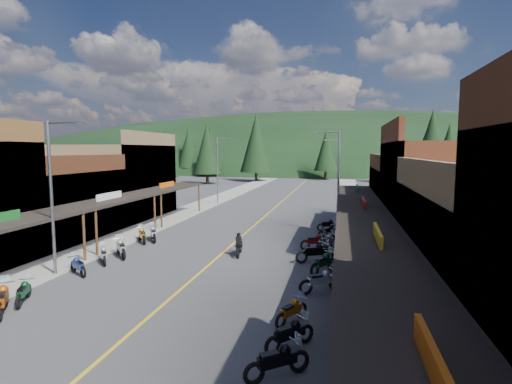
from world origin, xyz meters
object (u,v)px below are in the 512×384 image
Objects in this scene: shop_west_2 at (48,205)px; bike_east_8 at (326,242)px; shop_east_2 at (453,202)px; bike_east_10 at (328,231)px; bike_east_6 at (323,262)px; pine_5 at (466,143)px; pine_10 at (207,149)px; bike_east_9 at (315,240)px; bike_west_3 at (2,298)px; streetlight_0 at (54,191)px; pine_9 at (449,151)px; bike_west_9 at (153,233)px; pedestrian_east_b at (342,208)px; bike_west_5 at (78,265)px; bike_east_7 at (315,251)px; rider_on_bike at (239,246)px; bike_east_4 at (291,310)px; bike_west_7 at (121,247)px; streetlight_2 at (336,177)px; pine_4 at (396,147)px; bike_west_8 at (142,234)px; pine_0 at (134,150)px; shop_west_3 at (118,182)px; streetlight_3 at (338,166)px; pine_2 at (256,143)px; bike_east_5 at (321,280)px; shop_east_3 at (420,199)px; pine_1 at (210,147)px; pine_11 at (432,146)px; pine_8 at (165,153)px; bike_east_3 at (290,333)px; pine_3 at (326,150)px; bike_east_11 at (328,224)px; streetlight_1 at (219,168)px; pine_7 at (189,147)px; pedestrian_east_a at (352,282)px.

bike_east_8 is (20.22, 0.47, -1.88)m from shop_west_2.
shop_east_2 is 5.08× the size of bike_east_10.
shop_west_2 is 20.75m from bike_east_6.
pine_10 is at bearing -157.07° from pine_5.
bike_west_3 is at bearing -71.72° from bike_east_9.
bike_east_6 is at bearing -65.04° from pine_10.
streetlight_0 is 0.74× the size of pine_9.
pedestrian_east_b is (13.30, 12.85, 0.36)m from bike_west_9.
bike_east_7 reaches higher than bike_west_5.
bike_west_3 is 1.14× the size of rider_on_bike.
pine_9 is 57.40m from bike_east_4.
bike_west_7 is 1.00× the size of bike_east_6.
bike_west_3 is (-19.64, -12.28, -2.85)m from shop_east_2.
bike_west_9 is 0.97× the size of bike_east_6.
shop_east_2 is 8.68m from bike_east_7.
streetlight_0 and streetlight_2 have the same top height.
pine_4 is 5.91× the size of bike_west_8.
pine_0 is at bearing 61.10° from bike_west_5.
shop_west_3 is 1.36× the size of streetlight_3.
pine_2 reaches higher than bike_east_5.
shop_east_3 is at bearing 120.61° from bike_east_7.
bike_west_5 is at bearing -76.67° from pine_1.
bike_east_4 is at bearing -73.17° from bike_west_7.
pedestrian_east_b is (14.40, 21.41, -3.48)m from streetlight_0.
bike_west_9 is at bearing -120.23° from bike_east_9.
pine_8 is at bearing 177.27° from pine_11.
shop_east_3 is 0.78× the size of pine_2.
pedestrian_east_b reaches higher than bike_east_6.
shop_west_2 reaches higher than bike_east_3.
streetlight_0 is 0.73× the size of pine_3.
bike_west_3 reaches higher than bike_east_11.
pine_5 reaches higher than bike_east_8.
pine_3 is (17.78, 54.70, 2.96)m from shop_west_3.
pine_1 and pine_4 have the same top height.
bike_west_8 is at bearing -51.72° from shop_west_3.
pine_4 reaches higher than streetlight_0.
streetlight_1 is at bearing -63.45° from pedestrian_east_b.
streetlight_2 is at bearing -45.20° from streetlight_1.
pine_5 reaches higher than bike_west_9.
shop_west_2 is 21.50m from streetlight_1.
pine_0 reaches higher than pine_9.
bike_east_11 is (0.81, 18.05, 0.01)m from bike_east_4.
bike_east_3 is (12.69, -5.02, -3.89)m from streetlight_0.
pine_5 is at bearing 67.09° from streetlight_2.
bike_west_5 is 12.59m from bike_east_5.
bike_east_8 is 6.83m from bike_east_11.
streetlight_0 is at bearing -131.85° from bike_west_8.
pine_7 is (8.00, 14.00, 0.75)m from pine_0.
pine_7 reaches higher than pine_3.
pedestrian_east_a reaches higher than bike_west_7.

